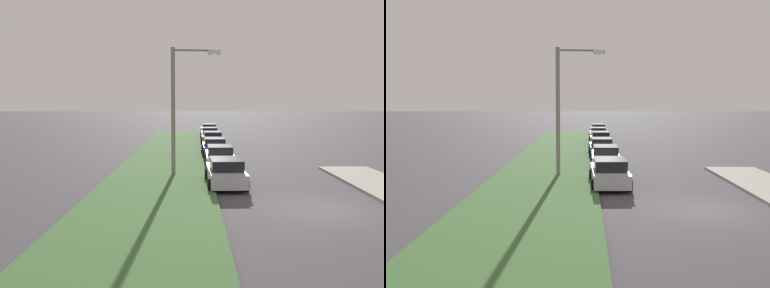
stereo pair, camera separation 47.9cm
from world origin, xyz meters
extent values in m
plane|color=#423F44|center=(0.00, 0.00, 0.00)|extent=(300.00, 300.00, 0.00)
cube|color=#3D6633|center=(10.00, 7.28, 0.06)|extent=(60.00, 6.00, 0.12)
cube|color=#B2B5BA|center=(4.64, 3.66, 0.57)|extent=(4.34, 1.91, 0.70)
cube|color=black|center=(4.44, 3.66, 1.19)|extent=(2.24, 1.65, 0.55)
cylinder|color=black|center=(5.96, 4.60, 0.32)|extent=(0.65, 0.24, 0.64)
cylinder|color=black|center=(6.01, 2.80, 0.32)|extent=(0.65, 0.24, 0.64)
cylinder|color=black|center=(3.27, 4.53, 0.32)|extent=(0.65, 0.24, 0.64)
cylinder|color=black|center=(3.31, 2.73, 0.32)|extent=(0.65, 0.24, 0.64)
cube|color=silver|center=(10.61, 3.57, 0.57)|extent=(4.33, 1.86, 0.70)
cube|color=black|center=(10.41, 3.57, 1.19)|extent=(2.22, 1.63, 0.55)
cylinder|color=black|center=(11.97, 4.45, 0.32)|extent=(0.64, 0.23, 0.64)
cylinder|color=black|center=(11.95, 2.65, 0.32)|extent=(0.64, 0.23, 0.64)
cylinder|color=black|center=(9.27, 4.49, 0.32)|extent=(0.64, 0.23, 0.64)
cylinder|color=black|center=(9.25, 2.69, 0.32)|extent=(0.64, 0.23, 0.64)
cube|color=#23389E|center=(16.11, 3.63, 0.57)|extent=(4.31, 1.84, 0.70)
cube|color=black|center=(15.91, 3.62, 1.19)|extent=(2.21, 1.62, 0.55)
cylinder|color=black|center=(17.46, 4.54, 0.32)|extent=(0.64, 0.23, 0.64)
cylinder|color=black|center=(17.47, 2.74, 0.32)|extent=(0.64, 0.23, 0.64)
cylinder|color=black|center=(14.76, 4.51, 0.32)|extent=(0.64, 0.23, 0.64)
cylinder|color=black|center=(14.77, 2.71, 0.32)|extent=(0.64, 0.23, 0.64)
cube|color=red|center=(22.77, 3.47, 0.57)|extent=(4.38, 1.99, 0.70)
cube|color=black|center=(22.57, 3.46, 1.19)|extent=(2.27, 1.70, 0.55)
cylinder|color=black|center=(24.07, 4.43, 0.32)|extent=(0.65, 0.25, 0.64)
cylinder|color=black|center=(24.16, 2.64, 0.32)|extent=(0.65, 0.25, 0.64)
cylinder|color=black|center=(21.38, 4.31, 0.32)|extent=(0.65, 0.25, 0.64)
cylinder|color=black|center=(21.46, 2.51, 0.32)|extent=(0.65, 0.25, 0.64)
cube|color=#1E6B38|center=(28.74, 3.46, 0.57)|extent=(4.31, 1.83, 0.70)
cube|color=black|center=(28.54, 3.46, 1.19)|extent=(2.21, 1.62, 0.55)
cylinder|color=black|center=(30.09, 4.37, 0.32)|extent=(0.64, 0.22, 0.64)
cylinder|color=black|center=(30.10, 2.57, 0.32)|extent=(0.64, 0.22, 0.64)
cylinder|color=black|center=(27.39, 4.35, 0.32)|extent=(0.64, 0.22, 0.64)
cylinder|color=black|center=(27.40, 2.55, 0.32)|extent=(0.64, 0.22, 0.64)
cube|color=gold|center=(35.28, 3.27, 0.57)|extent=(4.36, 1.94, 0.70)
cube|color=black|center=(35.08, 3.26, 1.19)|extent=(2.25, 1.67, 0.55)
cylinder|color=black|center=(36.60, 4.21, 0.32)|extent=(0.65, 0.24, 0.64)
cylinder|color=black|center=(36.66, 2.41, 0.32)|extent=(0.65, 0.24, 0.64)
cylinder|color=black|center=(33.90, 4.12, 0.32)|extent=(0.65, 0.24, 0.64)
cylinder|color=black|center=(33.96, 2.32, 0.32)|extent=(0.65, 0.24, 0.64)
cylinder|color=gray|center=(7.29, 6.53, 3.75)|extent=(0.24, 0.24, 7.50)
cylinder|color=gray|center=(7.43, 5.33, 7.35)|extent=(0.40, 2.40, 0.12)
cube|color=silver|center=(7.57, 4.14, 7.25)|extent=(0.44, 0.74, 0.24)
camera|label=1|loc=(-16.04, 5.42, 4.47)|focal=37.40mm
camera|label=2|loc=(-16.03, 4.94, 4.47)|focal=37.40mm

